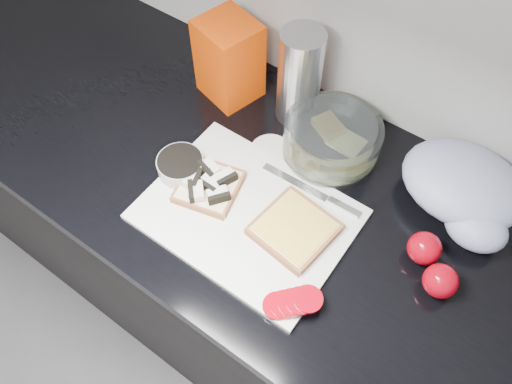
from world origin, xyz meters
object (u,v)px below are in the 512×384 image
at_px(cutting_board, 247,214).
at_px(steel_canister, 299,77).
at_px(bread_bag, 229,60).
at_px(glass_bowl, 332,140).

bearing_deg(cutting_board, steel_canister, 103.80).
distance_m(cutting_board, bread_bag, 0.36).
relative_size(cutting_board, steel_canister, 1.79).
distance_m(bread_bag, steel_canister, 0.17).
relative_size(glass_bowl, steel_canister, 0.92).
bearing_deg(bread_bag, glass_bowl, 9.92).
bearing_deg(steel_canister, glass_bowl, -23.92).
height_order(cutting_board, steel_canister, steel_canister).
height_order(glass_bowl, steel_canister, steel_canister).
xyz_separation_m(cutting_board, steel_canister, (-0.07, 0.29, 0.11)).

